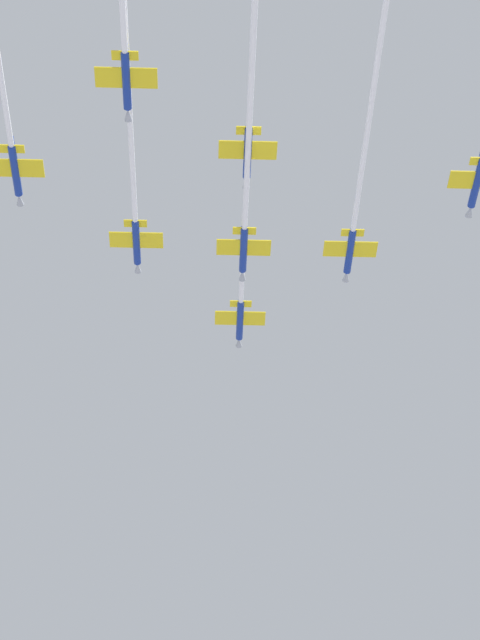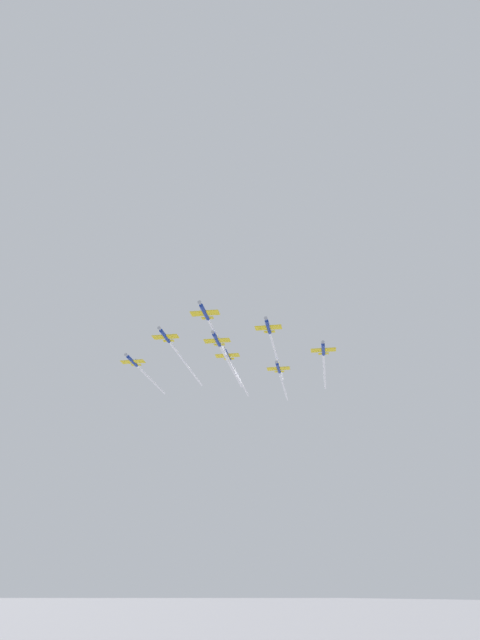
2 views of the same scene
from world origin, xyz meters
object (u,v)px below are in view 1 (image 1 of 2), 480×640
Objects in this scene: jet_starboard_inner at (362,169)px; jet_port_outer at (247,173)px; jet_lead at (243,250)px; jet_port_inner at (132,159)px; jet_port_trail at (252,60)px; jet_starboard_trail at (122,1)px; jet_starboard_outer at (4,98)px.

jet_starboard_inner reaches higher than jet_port_outer.
jet_port_inner is (16.63, -13.57, 1.26)m from jet_lead.
jet_starboard_trail is (9.92, -14.16, -1.07)m from jet_port_trail.
jet_lead is at bearing 41.78° from jet_starboard_outer.
jet_lead is at bearing 134.39° from jet_starboard_inner.
jet_port_outer is (15.52, 1.36, -1.20)m from jet_lead.
jet_port_outer is 31.95m from jet_starboard_outer.
jet_port_trail is (15.65, 16.39, -0.96)m from jet_port_inner.
jet_port_inner is 22.68m from jet_port_trail.
jet_port_trail is (32.27, 2.82, 0.30)m from jet_lead.
jet_port_trail is 1.17× the size of jet_starboard_trail.
jet_port_outer is 1.12× the size of jet_starboard_outer.
jet_port_inner is 29.95m from jet_starboard_inner.
jet_port_outer is at bearing 59.55° from jet_starboard_trail.
jet_lead is 1.04× the size of jet_port_outer.
jet_lead reaches higher than jet_port_outer.
jet_starboard_outer is 20.70m from jet_starboard_trail.
jet_starboard_outer is (29.25, -27.49, -0.77)m from jet_lead.
jet_port_outer is 1.15× the size of jet_starboard_trail.
jet_lead is 0.99× the size of jet_starboard_inner.
jet_port_inner is at bearing -179.82° from jet_starboard_inner.
jet_starboard_trail is at bearing -139.29° from jet_starboard_inner.
jet_starboard_inner is 15.05m from jet_port_outer.
jet_port_inner reaches higher than jet_lead.
jet_port_inner reaches higher than jet_starboard_inner.
jet_starboard_inner reaches higher than jet_lead.
jet_starboard_inner is at bearing -45.61° from jet_lead.
jet_starboard_outer is 1.04× the size of jet_starboard_trail.
jet_starboard_trail is (42.19, -11.33, -0.78)m from jet_lead.
jet_port_outer is at bearing 90.00° from jet_port_trail.
jet_starboard_inner reaches higher than jet_starboard_outer.
jet_starboard_inner is 46.35m from jet_starboard_outer.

